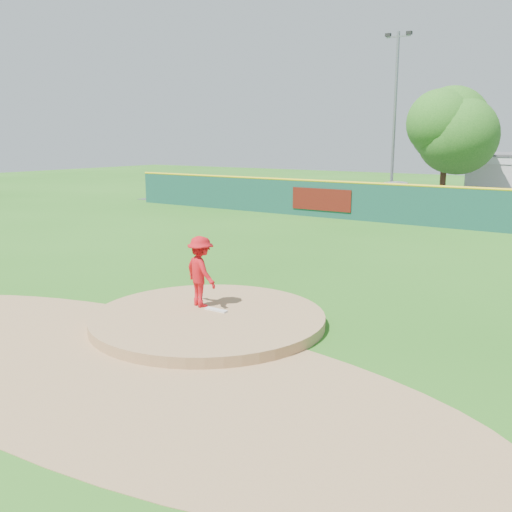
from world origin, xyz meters
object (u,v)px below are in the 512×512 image
Objects in this scene: playground_slide at (224,188)px; deciduous_tree at (446,134)px; pitcher at (201,271)px; van at (403,194)px; light_pole_left at (395,111)px.

deciduous_tree reaches higher than playground_slide.
pitcher is 25.72m from van.
deciduous_tree is 4.72m from light_pole_left.
playground_slide is at bearing -155.72° from light_pole_left.
pitcher is at bearing -78.42° from light_pole_left.
pitcher reaches higher than van.
light_pole_left is at bearing 26.13° from van.
light_pole_left is at bearing -57.66° from pitcher.
pitcher is 0.24× the size of deciduous_tree.
pitcher is 0.16× the size of light_pole_left.
light_pole_left is (-1.29, 1.20, 5.25)m from van.
light_pole_left reaches higher than van.
playground_slide is at bearing -169.23° from deciduous_tree.
deciduous_tree is 0.67× the size of light_pole_left.
playground_slide reaches higher than van.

